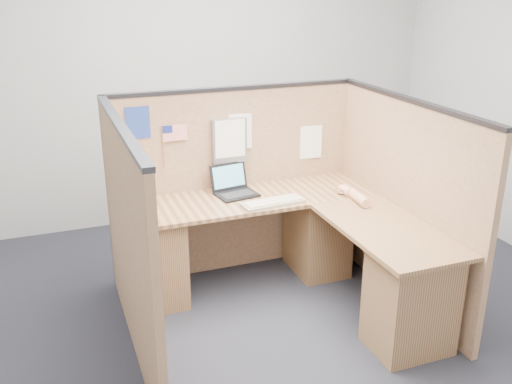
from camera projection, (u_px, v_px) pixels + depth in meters
name	position (u px, v px, depth m)	size (l,w,h in m)	color
floor	(282.00, 325.00, 4.03)	(5.00, 5.00, 0.00)	black
wall_back	(193.00, 79.00, 5.52)	(5.00, 5.00, 0.00)	#AEB0B4
cubicle_partitions	(261.00, 204.00, 4.14)	(2.06, 1.83, 1.53)	brown
l_desk	(291.00, 254.00, 4.21)	(1.95, 1.75, 0.73)	brown
laptop	(234.00, 187.00, 4.44)	(0.34, 0.33, 0.22)	black
keyboard	(273.00, 202.00, 4.23)	(0.49, 0.20, 0.03)	gray
mouse	(344.00, 191.00, 4.44)	(0.11, 0.07, 0.05)	silver
hand_forearm	(354.00, 195.00, 4.31)	(0.11, 0.39, 0.08)	tan
blue_poster	(138.00, 123.00, 4.17)	(0.18, 0.00, 0.24)	navy
american_flag	(172.00, 134.00, 4.28)	(0.19, 0.01, 0.33)	olive
file_holder	(229.00, 140.00, 4.45)	(0.27, 0.05, 0.35)	slate
paper_left	(238.00, 132.00, 4.48)	(0.22, 0.00, 0.28)	white
paper_right	(309.00, 142.00, 4.74)	(0.22, 0.00, 0.28)	white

